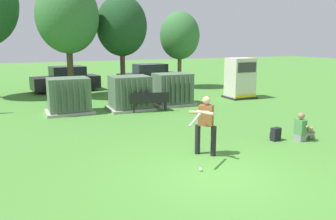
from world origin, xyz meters
TOP-DOWN VIEW (x-y plane):
  - ground_plane at (0.00, 0.00)m, footprint 96.00×96.00m
  - transformer_west at (-2.24, 9.18)m, footprint 2.10×1.70m
  - transformer_mid_west at (0.56, 8.81)m, footprint 2.10×1.70m
  - transformer_mid_east at (2.96, 9.16)m, footprint 2.10×1.70m
  - generator_enclosure at (7.38, 9.49)m, footprint 1.60×1.40m
  - park_bench at (1.24, 7.92)m, footprint 1.84×0.68m
  - batter at (0.51, 1.50)m, footprint 1.34×1.30m
  - sports_ball at (-0.20, 0.45)m, footprint 0.09×0.09m
  - seated_spectator at (4.26, 1.52)m, footprint 0.72×0.54m
  - backpack at (3.43, 1.86)m, footprint 0.35×0.30m
  - tree_center_left at (-1.48, 13.71)m, footprint 3.50×3.50m
  - tree_center_right at (1.90, 14.53)m, footprint 3.16×3.16m
  - tree_right at (6.08, 14.84)m, footprint 2.72×2.72m
  - parked_car_leftmost at (-1.42, 16.28)m, footprint 4.38×2.32m
  - parked_car_left_of_center at (4.32, 16.23)m, footprint 4.40×2.37m

SIDE VIEW (x-z plane):
  - ground_plane at x=0.00m, z-range 0.00..0.00m
  - sports_ball at x=-0.20m, z-range 0.00..0.09m
  - backpack at x=3.43m, z-range -0.01..0.43m
  - seated_spectator at x=4.26m, z-range -0.11..0.86m
  - park_bench at x=1.24m, z-range 0.08..0.99m
  - parked_car_leftmost at x=-1.42m, z-range -0.06..1.56m
  - parked_car_left_of_center at x=4.32m, z-range -0.06..1.56m
  - transformer_west at x=-2.24m, z-range -0.02..1.60m
  - transformer_mid_west at x=0.56m, z-range -0.02..1.60m
  - transformer_mid_east at x=2.96m, z-range -0.02..1.60m
  - batter at x=0.51m, z-range 0.11..1.85m
  - generator_enclosure at x=7.38m, z-range -0.01..2.29m
  - tree_right at x=6.08m, z-range 0.97..6.17m
  - tree_center_right at x=1.90m, z-range 1.12..7.17m
  - tree_center_left at x=-1.48m, z-range 1.24..7.94m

